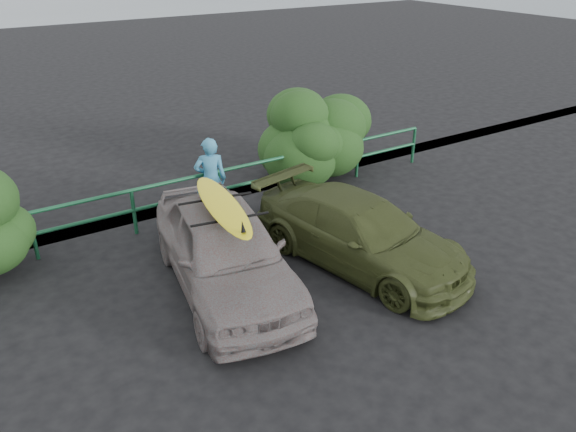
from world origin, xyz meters
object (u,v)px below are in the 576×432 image
at_px(guardrail, 178,201).
at_px(man, 211,180).
at_px(surfboard, 222,205).
at_px(olive_vehicle, 360,233).
at_px(sedan, 225,250).

relative_size(guardrail, man, 7.32).
height_order(man, surfboard, man).
relative_size(man, surfboard, 0.72).
xyz_separation_m(guardrail, surfboard, (-0.30, -2.90, 1.13)).
distance_m(olive_vehicle, man, 3.62).
distance_m(man, surfboard, 2.91).
relative_size(sedan, surfboard, 1.72).
xyz_separation_m(guardrail, sedan, (-0.30, -2.90, 0.26)).
bearing_deg(olive_vehicle, sedan, 154.61).
height_order(sedan, man, man).
relative_size(olive_vehicle, man, 2.37).
height_order(olive_vehicle, man, man).
bearing_deg(surfboard, sedan, 106.84).
bearing_deg(olive_vehicle, guardrail, 110.67).
relative_size(guardrail, surfboard, 5.24).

